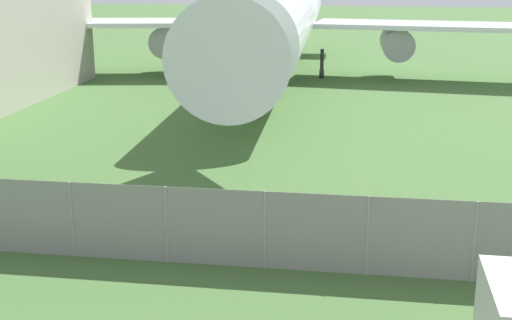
{
  "coord_description": "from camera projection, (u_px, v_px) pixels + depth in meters",
  "views": [
    {
      "loc": [
        2.3,
        -5.8,
        7.55
      ],
      "look_at": [
        -0.68,
        13.76,
        2.0
      ],
      "focal_mm": 50.0,
      "sensor_mm": 36.0,
      "label": 1
    }
  ],
  "objects": [
    {
      "name": "perimeter_fence",
      "position": [
        265.0,
        230.0,
        17.86
      ],
      "size": [
        56.07,
        0.07,
        2.06
      ],
      "color": "gray",
      "rests_on": "ground"
    },
    {
      "name": "airplane",
      "position": [
        280.0,
        16.0,
        45.5
      ],
      "size": [
        35.43,
        44.12,
        13.26
      ],
      "rotation": [
        0.0,
        0.0,
        -1.54
      ],
      "color": "silver",
      "rests_on": "ground"
    }
  ]
}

